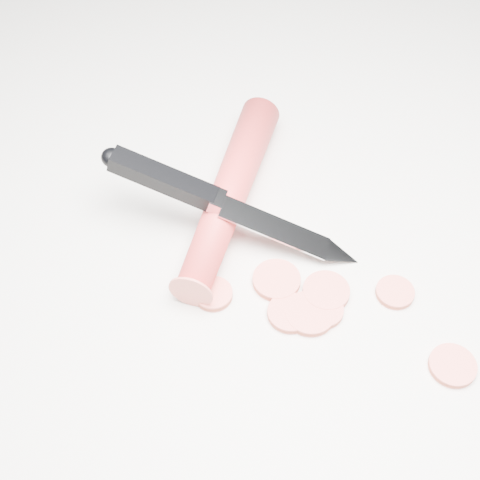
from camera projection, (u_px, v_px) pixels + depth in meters
ground at (302, 276)px, 0.56m from camera, size 2.40×2.40×0.00m
carrot at (230, 192)px, 0.59m from camera, size 0.18×0.17×0.03m
carrot_slice_0 at (290, 313)px, 0.54m from camera, size 0.04×0.04×0.01m
carrot_slice_1 at (326, 292)px, 0.55m from camera, size 0.04×0.04×0.01m
carrot_slice_2 at (310, 314)px, 0.54m from camera, size 0.04×0.04×0.01m
carrot_slice_3 at (323, 310)px, 0.54m from camera, size 0.03×0.03×0.01m
carrot_slice_4 at (395, 292)px, 0.55m from camera, size 0.03×0.03×0.01m
carrot_slice_5 at (213, 294)px, 0.55m from camera, size 0.03×0.03×0.01m
carrot_slice_6 at (452, 366)px, 0.51m from camera, size 0.04×0.04×0.01m
carrot_slice_7 at (277, 280)px, 0.55m from camera, size 0.04×0.04×0.01m
kitchen_knife at (232, 205)px, 0.56m from camera, size 0.17×0.18×0.07m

